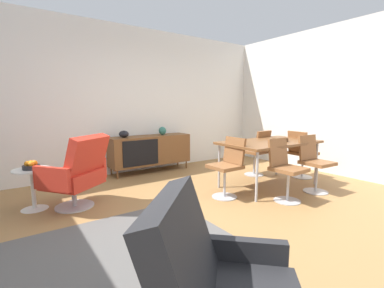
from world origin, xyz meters
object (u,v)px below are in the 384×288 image
vase_sculptural_dark (162,131)px  dining_chair_front_left (285,167)px  sideboard (150,150)px  dining_table (270,144)px  fruit_bowl (31,166)px  dining_chair_near_window (228,165)px  dining_chair_far_end (301,152)px  lounge_chair_red (77,172)px  wooden_bowl_on_table (280,139)px  vase_cobalt (124,134)px  side_table_round (33,184)px  dining_chair_front_right (314,161)px  dining_chair_back_right (257,151)px

vase_sculptural_dark → dining_chair_front_left: size_ratio=0.19×
sideboard → vase_sculptural_dark: (0.28, 0.00, 0.36)m
dining_table → fruit_bowl: dining_table is taller
dining_chair_near_window → dining_chair_far_end: (1.78, 0.00, 0.00)m
sideboard → dining_table: dining_table is taller
lounge_chair_red → wooden_bowl_on_table: bearing=-16.8°
dining_table → dining_chair_front_left: bearing=-122.2°
fruit_bowl → sideboard: bearing=24.0°
dining_chair_near_window → vase_cobalt: bearing=111.8°
sideboard → wooden_bowl_on_table: size_ratio=6.15×
vase_sculptural_dark → lounge_chair_red: (-1.89, -1.20, -0.33)m
dining_chair_far_end → wooden_bowl_on_table: bearing=-173.0°
lounge_chair_red → side_table_round: bearing=151.1°
vase_cobalt → vase_sculptural_dark: (0.81, 0.00, 0.02)m
sideboard → dining_chair_far_end: size_ratio=1.87×
fruit_bowl → dining_chair_front_left: bearing=-29.1°
vase_sculptural_dark → dining_chair_front_right: size_ratio=0.19×
dining_chair_far_end → side_table_round: dining_chair_far_end is taller
sideboard → side_table_round: sideboard is taller
sideboard → dining_table: (1.15, -1.98, 0.26)m
dining_chair_front_right → lounge_chair_red: bearing=156.7°
vase_cobalt → lounge_chair_red: bearing=-132.1°
dining_chair_far_end → fruit_bowl: 4.25m
sideboard → wooden_bowl_on_table: (1.28, -2.07, 0.33)m
dining_chair_far_end → side_table_round: bearing=165.8°
vase_cobalt → sideboard: bearing=-0.2°
dining_chair_near_window → lounge_chair_red: (-1.87, 0.78, -0.00)m
vase_sculptural_dark → dining_chair_front_left: 2.61m
sideboard → vase_sculptural_dark: bearing=0.4°
side_table_round → lounge_chair_red: bearing=-28.9°
dining_chair_back_right → fruit_bowl: (-3.59, 0.49, 0.09)m
sideboard → wooden_bowl_on_table: bearing=-58.2°
vase_sculptural_dark → dining_chair_back_right: size_ratio=0.19×
dining_chair_near_window → fruit_bowl: 2.57m
dining_chair_near_window → dining_chair_front_left: bearing=-46.2°
vase_sculptural_dark → dining_chair_near_window: 2.00m
dining_chair_front_right → vase_sculptural_dark: bearing=115.7°
dining_chair_back_right → dining_table: bearing=-122.4°
vase_sculptural_dark → dining_chair_front_right: bearing=-64.3°
dining_chair_front_left → fruit_bowl: dining_chair_front_left is taller
fruit_bowl → dining_chair_back_right: bearing=-7.7°
dining_chair_front_right → dining_chair_back_right: (0.00, 1.12, 0.00)m
sideboard → side_table_round: bearing=-156.0°
vase_cobalt → lounge_chair_red: size_ratio=0.19×
lounge_chair_red → dining_chair_back_right: bearing=-4.1°
dining_chair_back_right → dining_chair_front_left: bearing=-122.3°
dining_table → wooden_bowl_on_table: 0.18m
sideboard → lounge_chair_red: 2.00m
dining_chair_front_right → dining_chair_near_window: (-1.24, 0.56, 0.00)m
side_table_round → vase_cobalt: bearing=30.9°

